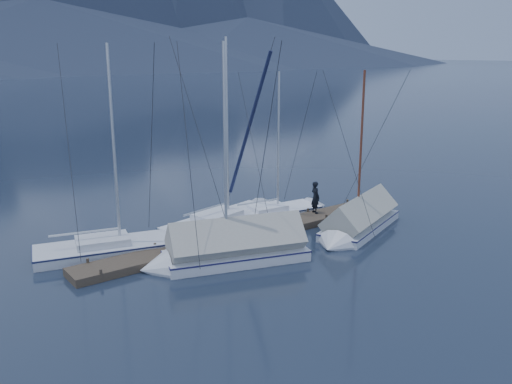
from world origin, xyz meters
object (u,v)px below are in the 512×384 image
sailboat_open_mid (235,218)px  sailboat_covered_near (356,224)px  sailboat_covered_far (223,252)px  sailboat_open_left (132,247)px  sailboat_open_right (284,212)px  person (315,197)px

sailboat_open_mid → sailboat_covered_near: bearing=-52.8°
sailboat_open_mid → sailboat_covered_far: sailboat_open_mid is taller
sailboat_open_left → sailboat_open_right: sailboat_open_left is taller
sailboat_open_left → sailboat_open_mid: 6.14m
sailboat_open_right → person: size_ratio=4.92×
sailboat_open_left → sailboat_covered_near: size_ratio=1.14×
person → sailboat_open_right: bearing=35.3°
sailboat_open_left → person: bearing=-8.3°
sailboat_covered_far → person: (7.30, 2.23, 0.71)m
sailboat_open_left → sailboat_covered_near: (9.87, -4.25, 0.26)m
sailboat_covered_near → person: bearing=92.5°
sailboat_covered_far → person: sailboat_covered_far is taller
sailboat_open_left → sailboat_covered_far: (2.45, -3.66, 0.31)m
sailboat_open_left → sailboat_covered_far: sailboat_covered_far is taller
sailboat_open_right → person: sailboat_open_right is taller
sailboat_covered_near → sailboat_open_left: bearing=156.7°
sailboat_covered_far → person: bearing=17.0°
sailboat_open_left → sailboat_covered_near: 10.75m
sailboat_open_mid → person: 4.35m
person → sailboat_covered_far: bearing=117.0°
person → sailboat_open_mid: bearing=69.6°
sailboat_covered_far → sailboat_open_mid: bearing=50.1°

